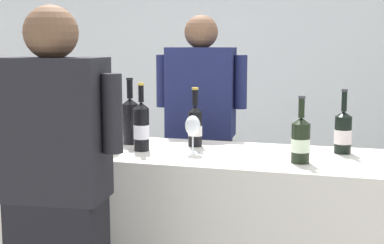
{
  "coord_description": "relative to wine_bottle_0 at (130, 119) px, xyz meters",
  "views": [
    {
      "loc": [
        0.84,
        -2.57,
        1.5
      ],
      "look_at": [
        0.08,
        0.0,
        1.11
      ],
      "focal_mm": 50.54,
      "sensor_mm": 36.0,
      "label": 1
    }
  ],
  "objects": [
    {
      "name": "person_server",
      "position": [
        0.24,
        0.55,
        -0.28
      ],
      "size": [
        0.57,
        0.27,
        1.68
      ],
      "color": "black",
      "rests_on": "ground_plane"
    },
    {
      "name": "counter",
      "position": [
        0.3,
        -0.11,
        -0.62
      ],
      "size": [
        2.17,
        0.67,
        0.96
      ],
      "primitive_type": "cube",
      "color": "beige",
      "rests_on": "ground_plane"
    },
    {
      "name": "wine_bottle_5",
      "position": [
        0.13,
        -0.16,
        -0.01
      ],
      "size": [
        0.08,
        0.08,
        0.34
      ],
      "color": "black",
      "rests_on": "counter"
    },
    {
      "name": "wine_bottle_4",
      "position": [
        0.35,
        0.04,
        -0.02
      ],
      "size": [
        0.08,
        0.08,
        0.31
      ],
      "color": "black",
      "rests_on": "counter"
    },
    {
      "name": "wine_bottle_3",
      "position": [
        0.93,
        -0.22,
        -0.03
      ],
      "size": [
        0.09,
        0.09,
        0.31
      ],
      "color": "black",
      "rests_on": "counter"
    },
    {
      "name": "wall_back",
      "position": [
        0.3,
        2.49,
        0.3
      ],
      "size": [
        8.0,
        0.1,
        2.8
      ],
      "primitive_type": "cube",
      "color": "silver",
      "rests_on": "ground_plane"
    },
    {
      "name": "wine_glass",
      "position": [
        0.4,
        -0.15,
        -0.0
      ],
      "size": [
        0.08,
        0.08,
        0.19
      ],
      "color": "silver",
      "rests_on": "counter"
    },
    {
      "name": "wine_bottle_0",
      "position": [
        0.0,
        0.0,
        0.0
      ],
      "size": [
        0.08,
        0.08,
        0.36
      ],
      "color": "black",
      "rests_on": "counter"
    },
    {
      "name": "ice_bucket",
      "position": [
        -0.08,
        -0.22,
        -0.03
      ],
      "size": [
        0.21,
        0.21,
        0.2
      ],
      "color": "silver",
      "rests_on": "counter"
    },
    {
      "name": "wine_bottle_2",
      "position": [
        -0.39,
        0.02,
        -0.02
      ],
      "size": [
        0.08,
        0.08,
        0.32
      ],
      "color": "black",
      "rests_on": "counter"
    },
    {
      "name": "wine_bottle_1",
      "position": [
        1.11,
        0.06,
        -0.03
      ],
      "size": [
        0.08,
        0.08,
        0.32
      ],
      "color": "black",
      "rests_on": "counter"
    },
    {
      "name": "person_guest",
      "position": [
        0.01,
        -0.78,
        -0.29
      ],
      "size": [
        0.56,
        0.28,
        1.65
      ],
      "color": "black",
      "rests_on": "ground_plane"
    }
  ]
}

